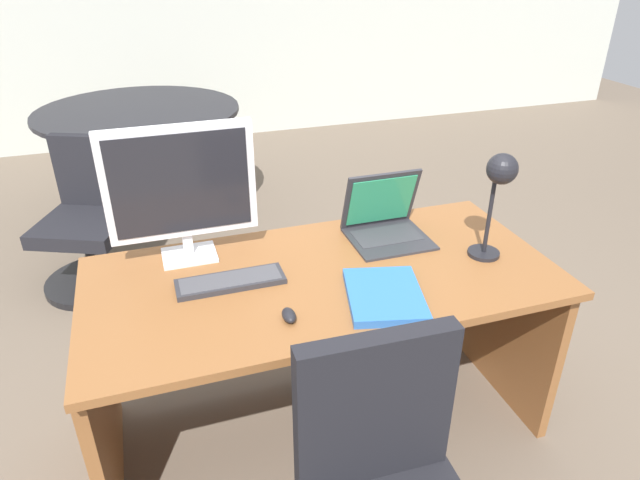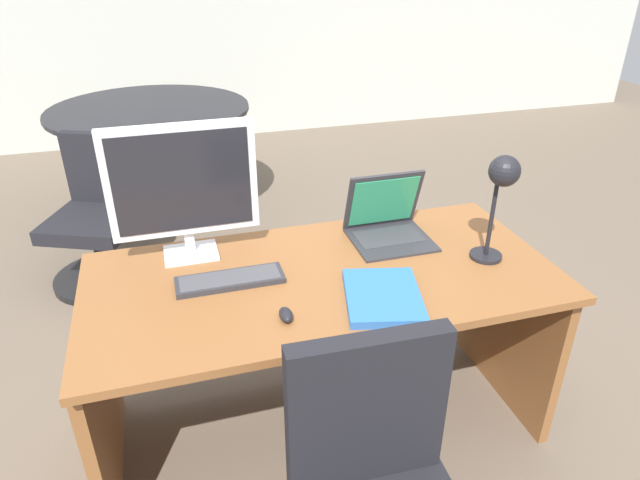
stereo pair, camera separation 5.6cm
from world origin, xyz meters
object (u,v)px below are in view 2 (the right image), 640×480
(monitor, at_px, (183,184))
(keyboard, at_px, (230,280))
(book, at_px, (383,296))
(meeting_table, at_px, (152,134))
(desk_lamp, at_px, (501,186))
(laptop, at_px, (386,217))
(meeting_chair_near, at_px, (99,226))
(desk, at_px, (319,316))
(mouse, at_px, (286,315))

(monitor, relative_size, keyboard, 1.42)
(book, bearing_deg, meeting_table, 105.38)
(desk_lamp, height_order, book, desk_lamp)
(laptop, relative_size, meeting_chair_near, 0.37)
(desk, height_order, book, book)
(mouse, xyz_separation_m, meeting_chair_near, (-0.72, 1.72, -0.42))
(desk, bearing_deg, monitor, 152.91)
(mouse, bearing_deg, meeting_chair_near, 112.71)
(laptop, xyz_separation_m, mouse, (-0.52, -0.45, -0.06))
(desk_lamp, bearing_deg, meeting_chair_near, 134.29)
(desk, distance_m, laptop, 0.48)
(mouse, bearing_deg, monitor, 116.61)
(mouse, relative_size, meeting_chair_near, 0.09)
(book, bearing_deg, desk, 118.61)
(laptop, bearing_deg, meeting_table, 112.86)
(keyboard, relative_size, mouse, 4.93)
(monitor, xyz_separation_m, laptop, (0.77, -0.06, -0.21))
(laptop, xyz_separation_m, meeting_chair_near, (-1.24, 1.27, -0.48))
(desk_lamp, height_order, meeting_chair_near, desk_lamp)
(keyboard, distance_m, meeting_chair_near, 1.62)
(desk, xyz_separation_m, book, (0.14, -0.27, 0.24))
(monitor, bearing_deg, laptop, -4.28)
(desk, xyz_separation_m, mouse, (-0.19, -0.28, 0.24))
(keyboard, distance_m, meeting_table, 2.28)
(book, height_order, meeting_chair_near, meeting_chair_near)
(laptop, distance_m, meeting_table, 2.28)
(desk, height_order, mouse, mouse)
(keyboard, bearing_deg, meeting_table, 95.54)
(desk, height_order, meeting_chair_near, meeting_chair_near)
(laptop, height_order, mouse, laptop)
(desk_lamp, xyz_separation_m, meeting_table, (-1.17, 2.39, -0.44))
(mouse, relative_size, meeting_table, 0.06)
(desk, distance_m, meeting_chair_near, 1.71)
(laptop, bearing_deg, meeting_chair_near, 134.29)
(monitor, xyz_separation_m, keyboard, (0.11, -0.24, -0.28))
(keyboard, bearing_deg, book, -28.03)
(laptop, height_order, keyboard, laptop)
(mouse, xyz_separation_m, meeting_table, (-0.36, 2.53, -0.15))
(monitor, height_order, laptop, monitor)
(laptop, xyz_separation_m, keyboard, (-0.66, -0.18, -0.07))
(keyboard, bearing_deg, mouse, -62.34)
(mouse, xyz_separation_m, desk_lamp, (0.82, 0.14, 0.29))
(desk_lamp, xyz_separation_m, meeting_chair_near, (-1.53, 1.57, -0.70))
(desk, bearing_deg, meeting_table, 103.68)
(monitor, relative_size, laptop, 1.72)
(keyboard, bearing_deg, desk_lamp, -7.19)
(book, xyz_separation_m, meeting_table, (-0.69, 2.52, -0.15))
(desk_lamp, bearing_deg, mouse, -169.98)
(keyboard, relative_size, meeting_table, 0.28)
(desk, bearing_deg, desk_lamp, -12.05)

